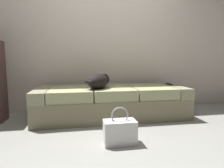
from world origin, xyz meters
The scene contains 6 objects.
ground_plane centered at (0.00, 0.00, 0.00)m, with size 10.00×10.00×0.00m, color gray.
back_wall centered at (0.00, 1.59, 1.40)m, with size 6.40×0.10×2.80m, color beige.
couch centered at (0.00, 0.99, 0.22)m, with size 2.17×0.87×0.45m.
dog_dark centered at (-0.19, 0.90, 0.55)m, with size 0.45×0.56×0.20m.
tv_remote centered at (0.97, 1.09, 0.46)m, with size 0.04×0.15×0.02m, color black.
handbag centered at (-0.09, 0.01, 0.13)m, with size 0.32×0.18×0.38m.
Camera 1 is at (-0.49, -1.78, 0.82)m, focal length 30.60 mm.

